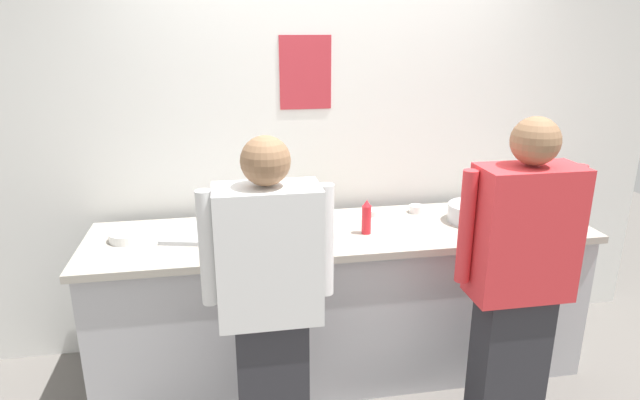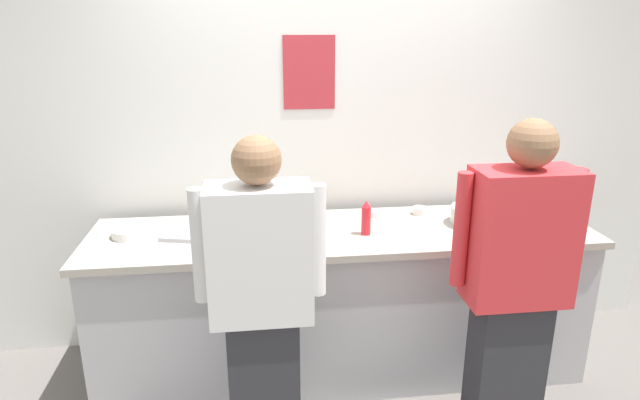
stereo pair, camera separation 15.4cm
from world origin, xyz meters
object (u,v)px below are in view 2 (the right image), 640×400
at_px(squeeze_bottle_secondary, 366,218).
at_px(ramekin_green_sauce, 375,213).
at_px(mixing_bowl_steel, 477,216).
at_px(plate_stack_front, 130,232).
at_px(ramekin_red_sauce, 420,210).
at_px(sheet_tray, 207,231).
at_px(chefs_knife, 278,223).
at_px(squeeze_bottle_primary, 316,206).
at_px(chef_center, 515,285).
at_px(chef_near_left, 262,301).

xyz_separation_m(squeeze_bottle_secondary, ramekin_green_sauce, (0.11, 0.29, -0.07)).
bearing_deg(mixing_bowl_steel, squeeze_bottle_secondary, -173.54).
bearing_deg(ramekin_green_sauce, plate_stack_front, -173.42).
bearing_deg(ramekin_green_sauce, mixing_bowl_steel, -20.87).
height_order(ramekin_red_sauce, ramekin_green_sauce, ramekin_red_sauce).
distance_m(sheet_tray, chefs_knife, 0.42).
distance_m(mixing_bowl_steel, squeeze_bottle_primary, 0.95).
xyz_separation_m(plate_stack_front, ramekin_green_sauce, (1.42, 0.16, -0.00)).
bearing_deg(chef_center, sheet_tray, 152.62).
relative_size(squeeze_bottle_primary, chefs_knife, 0.70).
bearing_deg(sheet_tray, mixing_bowl_steel, -2.01).
relative_size(chef_center, ramekin_green_sauce, 18.10).
xyz_separation_m(plate_stack_front, squeeze_bottle_secondary, (1.31, -0.13, 0.07)).
xyz_separation_m(squeeze_bottle_primary, squeeze_bottle_secondary, (0.25, -0.25, 0.00)).
relative_size(plate_stack_front, ramekin_green_sauce, 2.13).
distance_m(plate_stack_front, chefs_knife, 0.83).
height_order(chef_center, sheet_tray, chef_center).
xyz_separation_m(chef_center, chefs_knife, (-1.06, 0.85, 0.04)).
relative_size(squeeze_bottle_primary, ramekin_red_sauce, 2.20).
bearing_deg(chefs_knife, squeeze_bottle_secondary, -24.36).
bearing_deg(chefs_knife, ramekin_green_sauce, 7.08).
distance_m(chef_center, ramekin_red_sauce, 0.94).
height_order(chef_center, chefs_knife, chef_center).
bearing_deg(chef_center, squeeze_bottle_secondary, 132.70).
xyz_separation_m(plate_stack_front, sheet_tray, (0.42, 0.00, -0.01)).
bearing_deg(ramekin_red_sauce, chefs_knife, -175.19).
relative_size(chef_near_left, squeeze_bottle_primary, 8.34).
xyz_separation_m(sheet_tray, chefs_knife, (0.41, 0.09, -0.01)).
height_order(sheet_tray, squeeze_bottle_secondary, squeeze_bottle_secondary).
relative_size(chef_center, plate_stack_front, 8.50).
xyz_separation_m(chef_near_left, ramekin_green_sauce, (0.71, 0.88, 0.08)).
height_order(chef_center, squeeze_bottle_primary, chef_center).
relative_size(plate_stack_front, ramekin_red_sauce, 2.22).
bearing_deg(sheet_tray, chef_center, -27.38).
bearing_deg(chef_near_left, ramekin_green_sauce, 51.03).
height_order(mixing_bowl_steel, sheet_tray, mixing_bowl_steel).
relative_size(chef_center, mixing_bowl_steel, 5.52).
height_order(chef_center, squeeze_bottle_secondary, chef_center).
bearing_deg(squeeze_bottle_primary, squeeze_bottle_secondary, -44.49).
xyz_separation_m(ramekin_green_sauce, chefs_knife, (-0.59, -0.07, -0.01)).
height_order(mixing_bowl_steel, chefs_knife, mixing_bowl_steel).
distance_m(chef_near_left, squeeze_bottle_primary, 0.92).
bearing_deg(ramekin_green_sauce, sheet_tray, -170.95).
bearing_deg(squeeze_bottle_secondary, squeeze_bottle_primary, 135.51).
bearing_deg(mixing_bowl_steel, ramekin_green_sauce, 159.13).
bearing_deg(chefs_knife, sheet_tray, -168.12).
bearing_deg(mixing_bowl_steel, chef_center, -97.87).
bearing_deg(ramekin_green_sauce, squeeze_bottle_primary, -173.27).
xyz_separation_m(chef_near_left, chefs_knife, (0.12, 0.80, 0.07)).
bearing_deg(chef_center, ramekin_green_sauce, 116.83).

